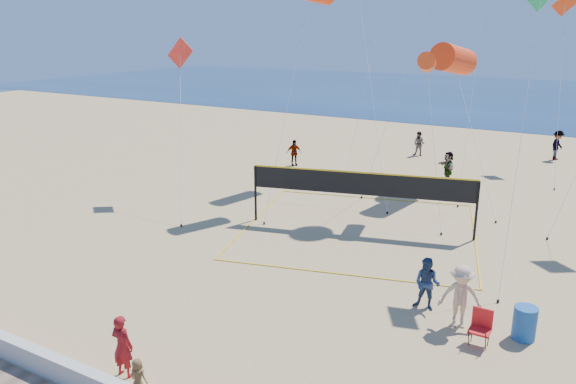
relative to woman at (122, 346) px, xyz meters
The scene contains 18 objects.
ground 2.60m from the woman, 57.22° to the left, with size 120.00×120.00×0.00m, color tan.
ocean 64.10m from the woman, 88.80° to the left, with size 140.00×50.00×0.03m, color navy.
woman is the anchor object (origin of this frame).
toddler 1.72m from the woman, 33.05° to the right, with size 0.41×0.26×0.83m, color brown.
bystander_a 8.79m from the woman, 52.23° to the left, with size 0.79×0.62×1.62m, color navy.
bystander_b 9.11m from the woman, 44.58° to the left, with size 1.20×0.69×1.86m, color tan.
far_person_0 21.85m from the woman, 108.32° to the left, with size 0.93×0.39×1.58m, color gray.
far_person_1 21.55m from the woman, 84.00° to the left, with size 1.60×0.51×1.73m, color gray.
far_person_3 27.16m from the woman, 92.29° to the left, with size 0.77×0.60×1.58m, color gray.
far_person_4 31.09m from the woman, 77.27° to the left, with size 1.21×0.70×1.88m, color gray.
camp_chair 9.21m from the woman, 38.50° to the left, with size 0.55×0.68×1.11m.
trash_barrel 10.53m from the woman, 38.96° to the left, with size 0.62×0.62×0.94m, color #174C97.
volleyball_net 12.38m from the woman, 85.41° to the left, with size 11.31×11.21×2.49m.
kite_2 17.12m from the woman, 81.72° to the left, with size 2.43×3.55×7.17m.
kite_3 16.49m from the woman, 124.01° to the left, with size 3.92×4.34×7.68m.
kite_4 15.68m from the woman, 58.72° to the left, with size 1.35×3.75×10.10m.
kite_9 30.70m from the woman, 77.63° to the left, with size 1.98×6.86×10.14m.
kite_10 20.91m from the woman, 82.98° to the left, with size 4.24×5.62×7.46m.
Camera 1 is at (8.00, -10.39, 8.19)m, focal length 35.00 mm.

